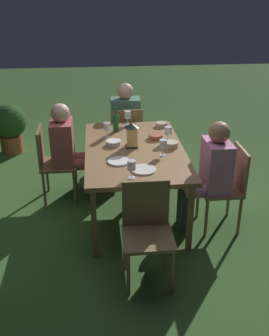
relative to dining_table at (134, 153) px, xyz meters
name	(u,v)px	position (x,y,z in m)	size (l,w,h in m)	color
ground_plane	(134,210)	(0.00, 0.00, -0.70)	(16.00, 16.00, 0.00)	#385B28
dining_table	(134,153)	(0.00, 0.00, 0.00)	(1.68, 1.03, 0.75)	olive
chair_side_left_a	(227,184)	(-0.38, -0.91, -0.21)	(0.42, 0.40, 0.87)	brown
person_in_pink	(209,171)	(-0.38, -0.71, -0.06)	(0.38, 0.47, 1.15)	#C675A3
chair_head_far	(126,136)	(1.09, 0.00, -0.21)	(0.40, 0.42, 0.87)	brown
person_in_green	(125,120)	(1.29, 0.00, -0.06)	(0.48, 0.38, 1.15)	#4C7A5B
chair_head_near	(147,228)	(-1.09, 0.00, -0.21)	(0.40, 0.42, 0.87)	brown
chair_side_right_b	(52,160)	(0.38, 0.91, -0.21)	(0.42, 0.40, 0.87)	brown
person_in_rust	(69,147)	(0.38, 0.71, -0.06)	(0.38, 0.47, 1.15)	#9E4C47
lantern_centerpiece	(132,134)	(0.05, 0.02, 0.20)	(0.15, 0.15, 0.27)	black
green_bottle_on_table	(116,122)	(0.54, 0.16, 0.16)	(0.07, 0.07, 0.29)	#195128
wine_glass_a	(128,115)	(0.76, 0.01, 0.17)	(0.08, 0.08, 0.17)	silver
wine_glass_b	(168,131)	(0.16, -0.38, 0.17)	(0.08, 0.08, 0.17)	silver
wine_glass_c	(107,127)	(0.36, 0.27, 0.17)	(0.08, 0.08, 0.17)	silver
wine_glass_d	(163,145)	(-0.21, -0.27, 0.17)	(0.08, 0.08, 0.17)	silver
wine_glass_e	(132,166)	(-0.68, 0.09, 0.17)	(0.08, 0.08, 0.17)	silver
plate_a	(119,161)	(-0.33, 0.19, 0.06)	(0.22, 0.22, 0.01)	white
plate_b	(144,170)	(-0.53, -0.03, 0.06)	(0.24, 0.24, 0.01)	silver
bowl_olives	(156,136)	(0.26, -0.26, 0.08)	(0.16, 0.16, 0.05)	#9E5138
bowl_bread	(171,144)	(0.00, -0.39, 0.09)	(0.15, 0.15, 0.06)	#BCAD8E
bowl_salad	(113,143)	(0.12, 0.21, 0.08)	(0.16, 0.16, 0.05)	silver
bowl_dip	(161,124)	(0.66, -0.39, 0.08)	(0.14, 0.14, 0.05)	#BCAD8E
potted_plant_by_hedge	(9,126)	(1.85, 1.65, -0.28)	(0.50, 0.50, 0.73)	#9E5133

